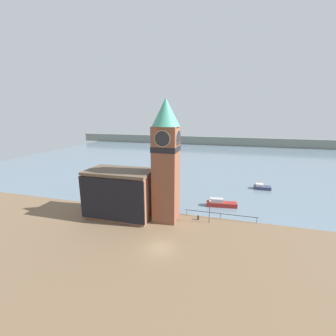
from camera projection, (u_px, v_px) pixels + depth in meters
The scene contains 10 objects.
ground_plane at pixel (160, 248), 32.35m from camera, with size 160.00×160.00×0.00m, color brown.
water at pixel (209, 157), 99.81m from camera, with size 160.00×120.00×0.00m.
far_shoreline at pixel (215, 141), 136.65m from camera, with size 180.00×3.00×5.00m.
pier_railing at pixel (220, 214), 41.13m from camera, with size 13.12×0.08×1.09m.
clock_tower at pixel (166, 159), 38.62m from camera, with size 4.72×4.72×21.41m.
pier_building at pixel (120, 193), 41.81m from camera, with size 12.23×7.09×8.85m.
boat_near at pixel (220, 203), 46.84m from camera, with size 6.34×2.47×1.69m.
boat_far at pixel (262, 187), 57.57m from camera, with size 4.04×2.10×1.36m.
mooring_bollard_near at pixel (198, 217), 40.99m from camera, with size 0.33×0.33×0.84m.
lamp_post at pixel (210, 207), 39.26m from camera, with size 0.32×0.32×4.24m.
Camera 1 is at (8.80, -27.31, 18.95)m, focal length 24.00 mm.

